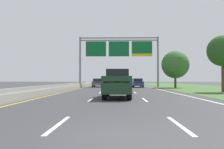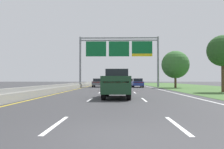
{
  "view_description": "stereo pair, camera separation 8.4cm",
  "coord_description": "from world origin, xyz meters",
  "px_view_note": "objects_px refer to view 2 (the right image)",
  "views": [
    {
      "loc": [
        -0.04,
        -5.78,
        1.39
      ],
      "look_at": [
        -0.83,
        30.74,
        2.16
      ],
      "focal_mm": 37.96,
      "sensor_mm": 36.0,
      "label": 1
    },
    {
      "loc": [
        0.04,
        -5.78,
        1.39
      ],
      "look_at": [
        -0.83,
        30.74,
        2.16
      ],
      "focal_mm": 37.96,
      "sensor_mm": 36.0,
      "label": 2
    }
  ],
  "objects_px": {
    "car_white_centre_lane_suv": "(118,81)",
    "roadside_tree_near": "(223,51)",
    "car_gold_right_lane_sedan": "(132,82)",
    "car_blue_right_lane_sedan": "(137,83)",
    "roadside_tree_mid": "(175,65)",
    "pickup_truck_darkgreen": "(117,84)",
    "car_grey_left_lane_sedan": "(98,83)",
    "overhead_sign_gantry": "(119,51)",
    "car_red_centre_lane_suv": "(118,82)"
  },
  "relations": [
    {
      "from": "car_gold_right_lane_sedan",
      "to": "pickup_truck_darkgreen",
      "type": "bearing_deg",
      "value": 175.8
    },
    {
      "from": "pickup_truck_darkgreen",
      "to": "car_red_centre_lane_suv",
      "type": "height_order",
      "value": "pickup_truck_darkgreen"
    },
    {
      "from": "car_gold_right_lane_sedan",
      "to": "overhead_sign_gantry",
      "type": "bearing_deg",
      "value": 166.86
    },
    {
      "from": "car_grey_left_lane_sedan",
      "to": "roadside_tree_mid",
      "type": "distance_m",
      "value": 14.5
    },
    {
      "from": "pickup_truck_darkgreen",
      "to": "car_blue_right_lane_sedan",
      "type": "distance_m",
      "value": 24.29
    },
    {
      "from": "overhead_sign_gantry",
      "to": "pickup_truck_darkgreen",
      "type": "xyz_separation_m",
      "value": [
        -0.32,
        -26.59,
        -5.67
      ]
    },
    {
      "from": "pickup_truck_darkgreen",
      "to": "car_red_centre_lane_suv",
      "type": "distance_m",
      "value": 10.63
    },
    {
      "from": "car_blue_right_lane_sedan",
      "to": "car_grey_left_lane_sedan",
      "type": "bearing_deg",
      "value": 70.24
    },
    {
      "from": "car_red_centre_lane_suv",
      "to": "roadside_tree_mid",
      "type": "relative_size",
      "value": 0.76
    },
    {
      "from": "car_white_centre_lane_suv",
      "to": "roadside_tree_mid",
      "type": "height_order",
      "value": "roadside_tree_mid"
    },
    {
      "from": "car_grey_left_lane_sedan",
      "to": "roadside_tree_mid",
      "type": "relative_size",
      "value": 0.72
    },
    {
      "from": "car_white_centre_lane_suv",
      "to": "roadside_tree_near",
      "type": "relative_size",
      "value": 0.76
    },
    {
      "from": "car_grey_left_lane_sedan",
      "to": "car_red_centre_lane_suv",
      "type": "bearing_deg",
      "value": -165.79
    },
    {
      "from": "car_white_centre_lane_suv",
      "to": "roadside_tree_mid",
      "type": "xyz_separation_m",
      "value": [
        9.65,
        -5.85,
        2.78
      ]
    },
    {
      "from": "car_red_centre_lane_suv",
      "to": "roadside_tree_mid",
      "type": "xyz_separation_m",
      "value": [
        9.52,
        11.06,
        2.78
      ]
    },
    {
      "from": "overhead_sign_gantry",
      "to": "car_blue_right_lane_sedan",
      "type": "height_order",
      "value": "overhead_sign_gantry"
    },
    {
      "from": "pickup_truck_darkgreen",
      "to": "car_grey_left_lane_sedan",
      "type": "height_order",
      "value": "pickup_truck_darkgreen"
    },
    {
      "from": "car_grey_left_lane_sedan",
      "to": "car_red_centre_lane_suv",
      "type": "relative_size",
      "value": 0.94
    },
    {
      "from": "overhead_sign_gantry",
      "to": "roadside_tree_mid",
      "type": "height_order",
      "value": "overhead_sign_gantry"
    },
    {
      "from": "car_white_centre_lane_suv",
      "to": "car_blue_right_lane_sedan",
      "type": "distance_m",
      "value": 4.98
    },
    {
      "from": "car_white_centre_lane_suv",
      "to": "roadside_tree_near",
      "type": "bearing_deg",
      "value": -150.4
    },
    {
      "from": "car_gold_right_lane_sedan",
      "to": "car_blue_right_lane_sedan",
      "type": "distance_m",
      "value": 15.31
    },
    {
      "from": "car_red_centre_lane_suv",
      "to": "car_gold_right_lane_sedan",
      "type": "xyz_separation_m",
      "value": [
        3.34,
        28.71,
        -0.28
      ]
    },
    {
      "from": "pickup_truck_darkgreen",
      "to": "car_grey_left_lane_sedan",
      "type": "xyz_separation_m",
      "value": [
        -3.66,
        26.49,
        -0.26
      ]
    },
    {
      "from": "car_white_centre_lane_suv",
      "to": "car_grey_left_lane_sedan",
      "type": "bearing_deg",
      "value": 105.14
    },
    {
      "from": "car_grey_left_lane_sedan",
      "to": "car_red_centre_lane_suv",
      "type": "distance_m",
      "value": 16.31
    },
    {
      "from": "car_gold_right_lane_sedan",
      "to": "roadside_tree_mid",
      "type": "height_order",
      "value": "roadside_tree_mid"
    },
    {
      "from": "car_grey_left_lane_sedan",
      "to": "car_blue_right_lane_sedan",
      "type": "distance_m",
      "value": 7.62
    },
    {
      "from": "pickup_truck_darkgreen",
      "to": "car_red_centre_lane_suv",
      "type": "relative_size",
      "value": 1.16
    },
    {
      "from": "car_gold_right_lane_sedan",
      "to": "car_white_centre_lane_suv",
      "type": "bearing_deg",
      "value": 164.51
    },
    {
      "from": "car_grey_left_lane_sedan",
      "to": "car_red_centre_lane_suv",
      "type": "xyz_separation_m",
      "value": [
        3.82,
        -15.85,
        0.28
      ]
    },
    {
      "from": "car_blue_right_lane_sedan",
      "to": "car_white_centre_lane_suv",
      "type": "bearing_deg",
      "value": 44.15
    },
    {
      "from": "car_blue_right_lane_sedan",
      "to": "roadside_tree_near",
      "type": "xyz_separation_m",
      "value": [
        7.94,
        -16.02,
        3.67
      ]
    },
    {
      "from": "overhead_sign_gantry",
      "to": "car_grey_left_lane_sedan",
      "type": "bearing_deg",
      "value": -178.48
    },
    {
      "from": "car_white_centre_lane_suv",
      "to": "car_blue_right_lane_sedan",
      "type": "relative_size",
      "value": 1.07
    },
    {
      "from": "roadside_tree_near",
      "to": "overhead_sign_gantry",
      "type": "bearing_deg",
      "value": 121.03
    },
    {
      "from": "pickup_truck_darkgreen",
      "to": "car_blue_right_lane_sedan",
      "type": "relative_size",
      "value": 1.23
    },
    {
      "from": "overhead_sign_gantry",
      "to": "car_gold_right_lane_sedan",
      "type": "xyz_separation_m",
      "value": [
        3.18,
        12.75,
        -5.92
      ]
    },
    {
      "from": "pickup_truck_darkgreen",
      "to": "roadside_tree_mid",
      "type": "xyz_separation_m",
      "value": [
        9.68,
        21.69,
        2.8
      ]
    },
    {
      "from": "car_white_centre_lane_suv",
      "to": "roadside_tree_mid",
      "type": "relative_size",
      "value": 0.77
    },
    {
      "from": "pickup_truck_darkgreen",
      "to": "car_grey_left_lane_sedan",
      "type": "distance_m",
      "value": 26.74
    },
    {
      "from": "car_white_centre_lane_suv",
      "to": "roadside_tree_mid",
      "type": "bearing_deg",
      "value": -122.05
    },
    {
      "from": "car_grey_left_lane_sedan",
      "to": "roadside_tree_near",
      "type": "distance_m",
      "value": 24.18
    },
    {
      "from": "car_blue_right_lane_sedan",
      "to": "roadside_tree_mid",
      "type": "height_order",
      "value": "roadside_tree_mid"
    },
    {
      "from": "roadside_tree_mid",
      "to": "car_blue_right_lane_sedan",
      "type": "bearing_deg",
      "value": 159.07
    },
    {
      "from": "pickup_truck_darkgreen",
      "to": "car_white_centre_lane_suv",
      "type": "relative_size",
      "value": 1.15
    },
    {
      "from": "overhead_sign_gantry",
      "to": "car_gold_right_lane_sedan",
      "type": "bearing_deg",
      "value": 75.97
    },
    {
      "from": "car_red_centre_lane_suv",
      "to": "roadside_tree_mid",
      "type": "height_order",
      "value": "roadside_tree_mid"
    },
    {
      "from": "overhead_sign_gantry",
      "to": "car_red_centre_lane_suv",
      "type": "distance_m",
      "value": 16.93
    },
    {
      "from": "roadside_tree_mid",
      "to": "pickup_truck_darkgreen",
      "type": "bearing_deg",
      "value": -114.06
    }
  ]
}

